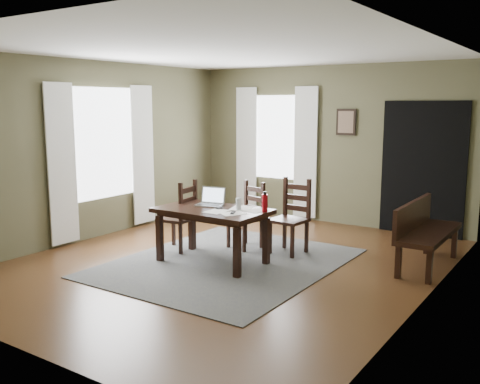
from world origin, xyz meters
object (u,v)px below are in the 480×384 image
Objects in this scene: chair_end at (180,217)px; chair_back_left at (248,216)px; bench at (423,228)px; dining_table at (212,215)px; laptop at (211,200)px; chair_back_right at (291,217)px; water_bottle at (265,203)px.

chair_end is 0.96m from chair_back_left.
chair_back_left is at bearing 101.65° from bench.
chair_end is at bearing 163.96° from dining_table.
chair_back_left is at bearing 67.16° from laptop.
bench reaches higher than dining_table.
laptop is at bearing 81.18° from chair_end.
chair_back_right reaches higher than chair_end.
chair_back_right is at bearing 34.14° from laptop.
chair_back_right reaches higher than chair_back_left.
dining_table is 1.51× the size of chair_back_left.
chair_back_right is (0.64, 0.11, 0.04)m from chair_back_left.
bench is at bearing 13.64° from laptop.
chair_end is at bearing -122.76° from chair_back_left.
dining_table is at bearing -61.98° from laptop.
water_bottle is at bearing 17.69° from dining_table.
chair_back_right is 0.69× the size of bench.
bench is at bearing 16.77° from chair_back_right.
bench is 3.75× the size of laptop.
dining_table is 1.43× the size of chair_end.
dining_table is 1.17m from chair_back_right.
dining_table is at bearing 120.42° from bench.
water_bottle is at bearing -30.27° from chair_back_left.
chair_back_right reaches higher than laptop.
water_bottle is at bearing -81.90° from chair_back_right.
dining_table is 0.77m from chair_end.
chair_back_left is (0.70, 0.66, -0.02)m from chair_end.
bench is 2.75m from laptop.
laptop is (-0.14, -0.68, 0.32)m from chair_back_left.
water_bottle reaches higher than bench.
chair_back_left is at bearing -165.46° from chair_back_right.
chair_back_left is 0.64× the size of bench.
chair_end is 0.64m from laptop.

